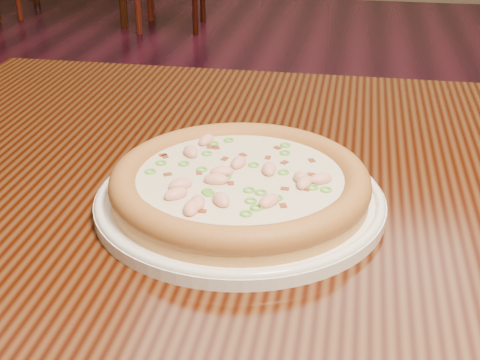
# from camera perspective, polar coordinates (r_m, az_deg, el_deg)

# --- Properties ---
(hero_table) EXTENTS (1.20, 0.80, 0.75)m
(hero_table) POSITION_cam_1_polar(r_m,az_deg,el_deg) (0.76, 9.65, -7.70)
(hero_table) COLOR black
(hero_table) RESTS_ON ground
(plate) EXTENTS (0.29, 0.29, 0.02)m
(plate) POSITION_cam_1_polar(r_m,az_deg,el_deg) (0.67, 0.00, -1.62)
(plate) COLOR white
(plate) RESTS_ON hero_table
(pizza) EXTENTS (0.26, 0.26, 0.03)m
(pizza) POSITION_cam_1_polar(r_m,az_deg,el_deg) (0.66, -0.01, -0.23)
(pizza) COLOR tan
(pizza) RESTS_ON plate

